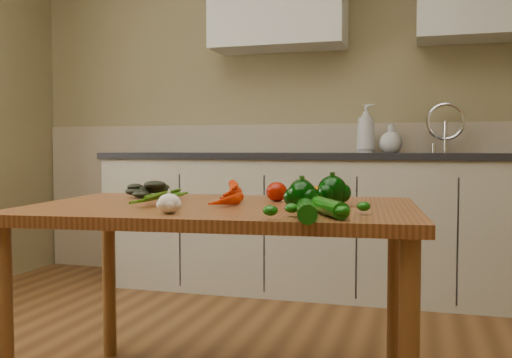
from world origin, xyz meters
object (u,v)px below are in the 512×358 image
Objects in this scene: tomato_b at (317,194)px; pepper_c at (302,196)px; zucchini_a at (328,207)px; leafy_greens at (145,186)px; zucchini_b at (306,211)px; tomato_c at (325,193)px; table at (223,227)px; pepper_b at (332,191)px; pepper_a at (302,192)px; tomato_a at (277,192)px; soap_bottle_a at (366,128)px; carrot_bunch at (209,195)px; garlic_bulb at (169,204)px; soap_bottle_b at (365,140)px; soap_bottle_c at (391,138)px.

pepper_c is at bearing -89.61° from tomato_b.
pepper_c is at bearing 130.53° from zucchini_a.
leafy_greens is 0.92m from zucchini_b.
leafy_greens reaches higher than zucchini_a.
table is at bearing -150.58° from tomato_c.
tomato_b is at bearing 119.23° from pepper_b.
tomato_a is (-0.12, 0.13, -0.01)m from pepper_a.
tomato_a is (-0.23, 0.13, -0.02)m from pepper_b.
carrot_bunch is at bearing -166.73° from soap_bottle_a.
garlic_bulb is at bearing -107.28° from table.
pepper_c reaches higher than tomato_c.
tomato_a is 0.48m from zucchini_a.
soap_bottle_b is 2.08× the size of tomato_a.
carrot_bunch is 0.33m from garlic_bulb.
tomato_b is at bearing 96.77° from zucchini_b.
leafy_greens is at bearing -174.12° from soap_bottle_b.
tomato_b is (0.31, 0.18, 0.11)m from table.
garlic_bulb is at bearing -151.99° from pepper_c.
garlic_bulb is 0.50m from pepper_a.
tomato_b is 0.33× the size of zucchini_b.
pepper_c reaches higher than carrot_bunch.
tomato_b is at bearing 1.70° from leafy_greens.
pepper_b reaches higher than garlic_bulb.
table is 0.53m from zucchini_b.
carrot_bunch is 3.46× the size of garlic_bulb.
zucchini_a is at bearing -49.47° from pepper_c.
soap_bottle_a reaches higher than pepper_b.
table is 0.38m from tomato_b.
pepper_a is 0.32m from zucchini_a.
tomato_a reaches higher than tomato_b.
pepper_b is (0.44, 0.03, 0.02)m from carrot_bunch.
tomato_c reaches higher than tomato_b.
pepper_a is at bearing 115.91° from zucchini_a.
soap_bottle_c is 1.93× the size of pepper_c.
pepper_b is at bearing 95.99° from zucchini_a.
tomato_a is (0.21, 0.16, 0.00)m from carrot_bunch.
soap_bottle_c is at bearing 75.51° from garlic_bulb.
soap_bottle_b reaches higher than zucchini_a.
carrot_bunch is at bearing -174.24° from pepper_a.
zucchini_b is (0.05, -2.27, -0.23)m from soap_bottle_b.
soap_bottle_b is (0.32, 1.91, 0.34)m from table.
soap_bottle_b is at bearing -159.18° from soap_bottle_c.
zucchini_b is at bearing -150.67° from soap_bottle_b.
soap_bottle_a is 1.68m from tomato_b.
soap_bottle_c is at bearing 67.81° from carrot_bunch.
carrot_bunch is 3.31× the size of tomato_c.
table is 8.49× the size of soap_bottle_b.
tomato_a is at bearing 118.42° from pepper_c.
carrot_bunch is 3.11× the size of tomato_a.
garlic_bulb is 0.42m from pepper_c.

